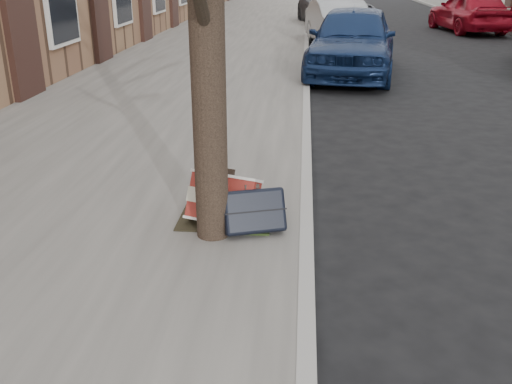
# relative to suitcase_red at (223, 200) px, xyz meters

# --- Properties ---
(ground) EXTENTS (120.00, 120.00, 0.00)m
(ground) POSITION_rel_suitcase_red_xyz_m (2.00, -0.96, -0.36)
(ground) COLOR black
(ground) RESTS_ON ground
(near_sidewalk) EXTENTS (5.00, 70.00, 0.12)m
(near_sidewalk) POSITION_rel_suitcase_red_xyz_m (-1.70, 14.04, -0.30)
(near_sidewalk) COLOR gray
(near_sidewalk) RESTS_ON ground
(dirt_patch) EXTENTS (0.85, 0.85, 0.02)m
(dirt_patch) POSITION_rel_suitcase_red_xyz_m (0.00, 0.24, -0.23)
(dirt_patch) COLOR black
(dirt_patch) RESTS_ON near_sidewalk
(suitcase_red) EXTENTS (0.70, 0.53, 0.48)m
(suitcase_red) POSITION_rel_suitcase_red_xyz_m (0.00, 0.00, 0.00)
(suitcase_red) COLOR maroon
(suitcase_red) RESTS_ON near_sidewalk
(suitcase_navy) EXTENTS (0.61, 0.46, 0.42)m
(suitcase_navy) POSITION_rel_suitcase_red_xyz_m (0.29, -0.15, -0.03)
(suitcase_navy) COLOR black
(suitcase_navy) RESTS_ON near_sidewalk
(car_near_front) EXTENTS (2.39, 4.64, 1.51)m
(car_near_front) POSITION_rel_suitcase_red_xyz_m (1.74, 8.23, 0.39)
(car_near_front) COLOR #13254C
(car_near_front) RESTS_ON ground
(car_near_mid) EXTENTS (2.07, 4.21, 1.33)m
(car_near_mid) POSITION_rel_suitcase_red_xyz_m (1.71, 12.92, 0.30)
(car_near_mid) COLOR #9C9FA2
(car_near_mid) RESTS_ON ground
(car_near_back) EXTENTS (3.09, 5.23, 1.36)m
(car_near_back) POSITION_rel_suitcase_red_xyz_m (1.84, 18.56, 0.32)
(car_near_back) COLOR #37383D
(car_near_back) RESTS_ON ground
(car_far_back) EXTENTS (2.33, 4.46, 1.45)m
(car_far_back) POSITION_rel_suitcase_red_xyz_m (6.52, 17.17, 0.36)
(car_far_back) COLOR maroon
(car_far_back) RESTS_ON ground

